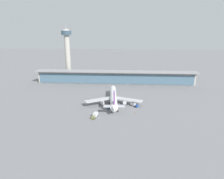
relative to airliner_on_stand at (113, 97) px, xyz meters
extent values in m
plane|color=slate|center=(-2.24, -3.27, -5.18)|extent=(1200.00, 1200.00, 0.00)
cylinder|color=white|center=(-0.11, 1.26, 0.02)|extent=(9.87, 52.31, 5.49)
cone|color=white|center=(-2.49, 29.37, 0.02)|extent=(5.78, 5.38, 5.38)
cone|color=white|center=(2.26, -26.58, 0.57)|extent=(5.43, 6.43, 4.94)
cube|color=black|center=(-2.23, 26.24, 0.98)|extent=(4.29, 2.61, 0.66)
cube|color=#B7BABF|center=(-11.49, -4.50, -0.94)|extent=(23.41, 17.33, 0.66)
cube|color=#B7BABF|center=(12.08, -2.50, -0.94)|extent=(24.24, 14.18, 0.66)
cylinder|color=silver|center=(-8.61, -4.81, -2.83)|extent=(3.35, 4.22, 3.03)
cylinder|color=silver|center=(9.30, -3.29, -2.83)|extent=(3.35, 4.22, 3.03)
cube|color=#661E84|center=(1.85, -21.84, 7.02)|extent=(1.22, 6.65, 8.51)
cube|color=#B7BABF|center=(1.93, -22.78, 0.84)|extent=(15.44, 5.43, 0.47)
cylinder|color=black|center=(-2.88, -1.83, -4.52)|extent=(1.24, 1.42, 1.32)
cylinder|color=black|center=(3.15, -1.31, -4.52)|extent=(1.24, 1.42, 1.32)
cylinder|color=black|center=(-1.87, 22.00, -4.52)|extent=(1.24, 1.42, 1.32)
cube|color=silver|center=(-17.62, 3.16, -4.43)|extent=(4.98, 4.18, 0.60)
cube|color=black|center=(-19.63, 1.80, -3.35)|extent=(3.78, 2.96, 1.72)
cylinder|color=black|center=(-18.55, 1.53, -4.73)|extent=(0.90, 0.74, 0.90)
cylinder|color=black|center=(-19.48, 2.90, -4.73)|extent=(0.90, 0.74, 0.90)
cylinder|color=black|center=(-15.77, 3.42, -4.73)|extent=(0.90, 0.74, 0.90)
cylinder|color=black|center=(-16.70, 4.79, -4.73)|extent=(0.90, 0.74, 0.90)
cube|color=olive|center=(-11.67, -32.98, -3.98)|extent=(2.68, 2.32, 1.50)
cube|color=black|center=(-11.87, -33.75, -3.68)|extent=(2.03, 0.64, 0.70)
cube|color=silver|center=(-10.64, -29.01, -3.33)|extent=(3.38, 5.03, 2.50)
cylinder|color=black|center=(-10.44, -32.47, -4.73)|extent=(0.50, 0.94, 0.90)
cylinder|color=black|center=(-12.49, -31.94, -4.73)|extent=(0.50, 0.94, 0.90)
cylinder|color=black|center=(-9.24, -27.82, -4.73)|extent=(0.50, 0.94, 0.90)
cylinder|color=black|center=(-11.29, -27.29, -4.73)|extent=(0.50, 0.94, 0.90)
cube|color=#234C9E|center=(19.14, -8.63, -3.98)|extent=(2.91, 2.89, 1.50)
cube|color=black|center=(19.70, -9.21, -3.68)|extent=(1.58, 1.52, 0.70)
cube|color=silver|center=(16.31, -5.67, -3.33)|extent=(4.84, 4.91, 2.50)
cylinder|color=black|center=(19.36, -7.32, -4.73)|extent=(0.82, 0.84, 0.90)
cylinder|color=black|center=(17.83, -8.79, -4.73)|extent=(0.82, 0.84, 0.90)
cylinder|color=black|center=(16.04, -3.85, -4.73)|extent=(0.82, 0.84, 0.90)
cylinder|color=black|center=(14.51, -5.32, -4.73)|extent=(0.82, 0.84, 0.90)
cube|color=#234C9E|center=(-1.95, -12.52, -4.43)|extent=(3.82, 5.09, 0.60)
cube|color=black|center=(-3.08, -14.67, -3.35)|extent=(2.63, 3.92, 1.72)
cylinder|color=black|center=(-2.00, -14.40, -4.73)|extent=(0.66, 0.93, 0.90)
cylinder|color=black|center=(-3.46, -13.63, -4.73)|extent=(0.66, 0.93, 0.90)
cylinder|color=black|center=(-0.44, -11.42, -4.73)|extent=(0.66, 0.93, 0.90)
cylinder|color=black|center=(-1.91, -10.65, -4.73)|extent=(0.66, 0.93, 0.90)
cube|color=#B2ADA3|center=(-2.24, 66.89, 1.82)|extent=(180.00, 8.00, 14.00)
cube|color=slate|center=(-2.24, 62.59, 1.12)|extent=(176.40, 0.50, 11.20)
cube|color=gray|center=(-2.24, 64.89, 9.42)|extent=(183.60, 12.80, 1.20)
cylinder|color=#B2ADA3|center=(-62.08, 84.04, 22.14)|extent=(6.40, 6.40, 54.64)
cylinder|color=#384C5B|center=(-62.08, 84.04, 51.96)|extent=(12.00, 12.00, 5.00)
cone|color=#B2ADA3|center=(-62.08, 84.04, 55.66)|extent=(10.20, 10.20, 2.40)
cylinder|color=#99999E|center=(-62.08, 84.04, 59.36)|extent=(0.36, 0.36, 5.00)
cone|color=orange|center=(4.25, -17.51, -4.83)|extent=(0.44, 0.44, 0.70)
cube|color=black|center=(4.25, -17.51, -5.16)|extent=(0.62, 0.62, 0.04)
cone|color=orange|center=(-0.02, -18.81, -4.83)|extent=(0.44, 0.44, 0.70)
cube|color=black|center=(-0.02, -18.81, -5.16)|extent=(0.62, 0.62, 0.04)
cone|color=orange|center=(17.17, -21.19, -4.83)|extent=(0.44, 0.44, 0.70)
cube|color=black|center=(17.17, -21.19, -5.16)|extent=(0.62, 0.62, 0.04)
camera|label=1|loc=(9.70, -152.07, 50.27)|focal=31.00mm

